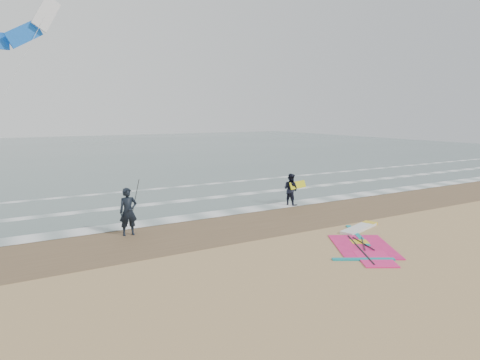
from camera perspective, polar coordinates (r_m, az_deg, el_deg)
ground at (r=14.70m, az=11.56°, el=-11.01°), size 120.00×120.00×0.00m
sea_water at (r=59.16m, az=-21.27°, el=3.50°), size 120.00×80.00×0.02m
wet_sand_band at (r=19.36m, az=-0.44°, el=-5.94°), size 120.00×5.00×0.01m
foam_waterline at (r=23.20m, az=-5.94°, el=-3.42°), size 120.00×9.15×0.02m
windsurf_rig at (r=17.50m, az=16.12°, el=-7.82°), size 5.01×4.75×0.12m
person_standing at (r=18.07m, az=-14.68°, el=-4.11°), size 0.75×0.53×1.97m
person_walking at (r=23.35m, az=6.77°, el=-1.25°), size 0.89×1.01×1.74m
held_pole at (r=18.05m, az=-13.83°, el=-2.60°), size 0.17×0.86×1.82m
carried_kiteboard at (r=23.47m, az=7.71°, el=-0.64°), size 1.30×0.51×0.39m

